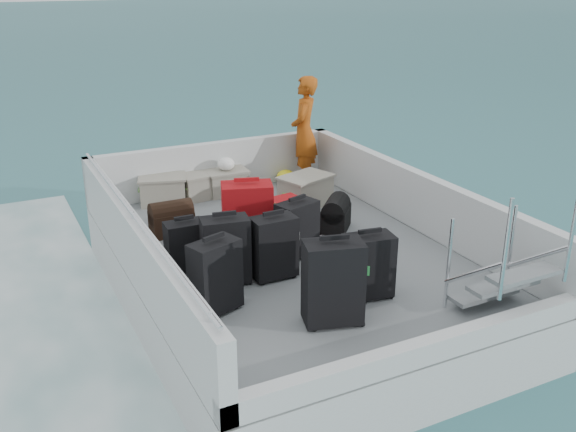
{
  "coord_description": "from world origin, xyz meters",
  "views": [
    {
      "loc": [
        -2.98,
        -5.91,
        3.6
      ],
      "look_at": [
        0.03,
        0.13,
        1.0
      ],
      "focal_mm": 40.0,
      "sensor_mm": 36.0,
      "label": 1
    }
  ],
  "objects_px": {
    "passenger": "(304,131)",
    "suitcase_4": "(274,248)",
    "suitcase_0": "(215,277)",
    "crate_2": "(227,183)",
    "suitcase_7": "(297,230)",
    "crate_0": "(163,191)",
    "suitcase_3": "(333,284)",
    "suitcase_1": "(226,251)",
    "suitcase_5": "(247,217)",
    "crate_3": "(306,192)",
    "crate_1": "(200,186)",
    "suitcase_6": "(368,267)",
    "suitcase_8": "(275,219)",
    "suitcase_2": "(186,249)"
  },
  "relations": [
    {
      "from": "passenger",
      "to": "suitcase_4",
      "type": "bearing_deg",
      "value": 4.26
    },
    {
      "from": "suitcase_0",
      "to": "crate_2",
      "type": "relative_size",
      "value": 1.31
    },
    {
      "from": "crate_2",
      "to": "suitcase_0",
      "type": "bearing_deg",
      "value": -113.1
    },
    {
      "from": "suitcase_4",
      "to": "crate_2",
      "type": "xyz_separation_m",
      "value": [
        0.53,
        2.68,
        -0.17
      ]
    },
    {
      "from": "suitcase_4",
      "to": "suitcase_7",
      "type": "relative_size",
      "value": 1.05
    },
    {
      "from": "suitcase_7",
      "to": "crate_0",
      "type": "height_order",
      "value": "suitcase_7"
    },
    {
      "from": "suitcase_4",
      "to": "suitcase_3",
      "type": "bearing_deg",
      "value": -86.6
    },
    {
      "from": "suitcase_1",
      "to": "crate_0",
      "type": "bearing_deg",
      "value": 98.09
    },
    {
      "from": "suitcase_5",
      "to": "passenger",
      "type": "xyz_separation_m",
      "value": [
        1.68,
        1.82,
        0.41
      ]
    },
    {
      "from": "crate_3",
      "to": "crate_2",
      "type": "bearing_deg",
      "value": 130.57
    },
    {
      "from": "suitcase_1",
      "to": "crate_1",
      "type": "height_order",
      "value": "suitcase_1"
    },
    {
      "from": "suitcase_6",
      "to": "crate_2",
      "type": "xyz_separation_m",
      "value": [
        -0.09,
        3.46,
        -0.16
      ]
    },
    {
      "from": "suitcase_3",
      "to": "suitcase_8",
      "type": "distance_m",
      "value": 2.22
    },
    {
      "from": "suitcase_2",
      "to": "crate_2",
      "type": "distance_m",
      "value": 2.57
    },
    {
      "from": "suitcase_4",
      "to": "suitcase_7",
      "type": "xyz_separation_m",
      "value": [
        0.45,
        0.36,
        -0.01
      ]
    },
    {
      "from": "suitcase_1",
      "to": "suitcase_2",
      "type": "relative_size",
      "value": 1.21
    },
    {
      "from": "suitcase_0",
      "to": "suitcase_1",
      "type": "bearing_deg",
      "value": 40.72
    },
    {
      "from": "suitcase_1",
      "to": "suitcase_5",
      "type": "height_order",
      "value": "suitcase_5"
    },
    {
      "from": "suitcase_2",
      "to": "crate_0",
      "type": "height_order",
      "value": "suitcase_2"
    },
    {
      "from": "crate_2",
      "to": "suitcase_6",
      "type": "bearing_deg",
      "value": -88.43
    },
    {
      "from": "crate_2",
      "to": "crate_1",
      "type": "bearing_deg",
      "value": 175.86
    },
    {
      "from": "crate_2",
      "to": "passenger",
      "type": "height_order",
      "value": "passenger"
    },
    {
      "from": "suitcase_1",
      "to": "suitcase_4",
      "type": "xyz_separation_m",
      "value": [
        0.48,
        -0.1,
        -0.02
      ]
    },
    {
      "from": "suitcase_7",
      "to": "suitcase_5",
      "type": "bearing_deg",
      "value": 115.15
    },
    {
      "from": "suitcase_4",
      "to": "crate_2",
      "type": "bearing_deg",
      "value": 77.98
    },
    {
      "from": "suitcase_6",
      "to": "crate_2",
      "type": "height_order",
      "value": "suitcase_6"
    },
    {
      "from": "suitcase_2",
      "to": "crate_2",
      "type": "height_order",
      "value": "suitcase_2"
    },
    {
      "from": "suitcase_2",
      "to": "passenger",
      "type": "height_order",
      "value": "passenger"
    },
    {
      "from": "suitcase_2",
      "to": "passenger",
      "type": "relative_size",
      "value": 0.37
    },
    {
      "from": "suitcase_0",
      "to": "suitcase_2",
      "type": "bearing_deg",
      "value": 71.35
    },
    {
      "from": "suitcase_7",
      "to": "suitcase_8",
      "type": "xyz_separation_m",
      "value": [
        0.08,
        0.74,
        -0.15
      ]
    },
    {
      "from": "crate_1",
      "to": "passenger",
      "type": "height_order",
      "value": "passenger"
    },
    {
      "from": "suitcase_6",
      "to": "suitcase_4",
      "type": "bearing_deg",
      "value": 137.79
    },
    {
      "from": "crate_1",
      "to": "passenger",
      "type": "distance_m",
      "value": 1.71
    },
    {
      "from": "suitcase_0",
      "to": "crate_0",
      "type": "height_order",
      "value": "suitcase_0"
    },
    {
      "from": "crate_0",
      "to": "crate_1",
      "type": "distance_m",
      "value": 0.53
    },
    {
      "from": "suitcase_5",
      "to": "suitcase_6",
      "type": "distance_m",
      "value": 1.7
    },
    {
      "from": "suitcase_3",
      "to": "suitcase_7",
      "type": "relative_size",
      "value": 1.24
    },
    {
      "from": "suitcase_4",
      "to": "crate_2",
      "type": "height_order",
      "value": "suitcase_4"
    },
    {
      "from": "suitcase_2",
      "to": "crate_0",
      "type": "xyz_separation_m",
      "value": [
        0.4,
        2.23,
        -0.11
      ]
    },
    {
      "from": "suitcase_7",
      "to": "passenger",
      "type": "height_order",
      "value": "passenger"
    },
    {
      "from": "suitcase_0",
      "to": "crate_1",
      "type": "bearing_deg",
      "value": 54.67
    },
    {
      "from": "suitcase_7",
      "to": "crate_3",
      "type": "height_order",
      "value": "suitcase_7"
    },
    {
      "from": "suitcase_0",
      "to": "crate_3",
      "type": "height_order",
      "value": "suitcase_0"
    },
    {
      "from": "suitcase_5",
      "to": "crate_3",
      "type": "bearing_deg",
      "value": 55.73
    },
    {
      "from": "suitcase_0",
      "to": "suitcase_5",
      "type": "bearing_deg",
      "value": 36.72
    },
    {
      "from": "suitcase_0",
      "to": "suitcase_6",
      "type": "xyz_separation_m",
      "value": [
        1.41,
        -0.38,
        -0.03
      ]
    },
    {
      "from": "suitcase_6",
      "to": "suitcase_3",
      "type": "bearing_deg",
      "value": -144.36
    },
    {
      "from": "suitcase_6",
      "to": "suitcase_8",
      "type": "relative_size",
      "value": 0.74
    },
    {
      "from": "suitcase_4",
      "to": "crate_3",
      "type": "bearing_deg",
      "value": 52.77
    }
  ]
}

